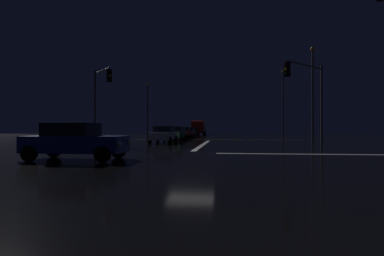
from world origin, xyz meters
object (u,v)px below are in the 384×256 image
Objects in this scene: box_truck at (199,127)px; traffic_signal_nw at (100,92)px; sedan_red at (184,132)px; sedan_black at (193,132)px; sedan_gray at (189,132)px; sedan_orange at (178,133)px; streetlamp_left_far at (148,106)px; streetlamp_right_near at (313,87)px; sedan_green at (175,134)px; traffic_signal_ne at (308,88)px; sedan_white at (164,134)px; streetlamp_right_far at (283,99)px; sedan_blue_crossing at (75,141)px.

box_truck is 39.64m from traffic_signal_nw.
sedan_red and sedan_black have the same top height.
sedan_orange is at bearing -89.95° from sedan_gray.
streetlamp_left_far is 26.36m from streetlamp_right_near.
sedan_orange and sedan_black have the same top height.
sedan_green and sedan_black have the same top height.
box_truck is 1.26× the size of traffic_signal_ne.
sedan_white is at bearing 27.68° from traffic_signal_nw.
sedan_red is 20.32m from box_truck.
sedan_orange is 1.00× the size of sedan_gray.
traffic_signal_ne is (12.13, -39.73, 2.86)m from box_truck.
box_truck is at bearing 129.82° from streetlamp_right_far.
sedan_orange is at bearing 70.97° from traffic_signal_nw.
streetlamp_left_far is at bearing 180.00° from streetlamp_right_far.
sedan_blue_crossing is 38.40m from streetlamp_right_far.
sedan_gray is 1.00× the size of sedan_black.
streetlamp_right_far is (14.33, 19.49, 4.99)m from sedan_white.
sedan_orange is at bearing 153.36° from streetlamp_right_near.
sedan_gray and sedan_blue_crossing have the same top height.
streetlamp_left_far is at bearing 129.73° from traffic_signal_ne.
sedan_black is at bearing 81.57° from traffic_signal_nw.
sedan_white is 0.43× the size of streetlamp_right_far.
sedan_white is 0.51× the size of streetlamp_left_far.
streetlamp_right_near is (-0.00, -16.00, -0.36)m from streetlamp_right_far.
sedan_red is 0.66× the size of traffic_signal_nw.
sedan_black is 0.66× the size of traffic_signal_nw.
streetlamp_left_far is (-6.61, 19.49, 4.15)m from sedan_white.
sedan_orange is at bearing -149.53° from streetlamp_right_far.
sedan_orange is at bearing 89.37° from sedan_blue_crossing.
sedan_blue_crossing is 18.22m from traffic_signal_ne.
box_truck is (0.07, 36.60, 0.91)m from sedan_white.
sedan_blue_crossing is at bearing -136.06° from traffic_signal_ne.
sedan_green is 15.07m from streetlamp_right_near.
streetlamp_left_far reaches higher than sedan_black.
traffic_signal_nw reaches higher than sedan_gray.
sedan_green is 16.50m from sedan_gray.
sedan_white is at bearing -88.65° from sedan_red.
sedan_red is 15.87m from streetlamp_right_far.
streetlamp_left_far is (-1.61, 22.11, 0.48)m from traffic_signal_nw.
sedan_orange is at bearing -90.07° from sedan_black.
sedan_white and sedan_blue_crossing have the same top height.
streetlamp_left_far is at bearing 94.17° from traffic_signal_nw.
sedan_black is (0.03, 6.80, 0.00)m from sedan_gray.
sedan_gray is 28.43m from traffic_signal_ne.
traffic_signal_ne is at bearing -14.42° from sedan_white.
traffic_signal_nw is at bearing -103.69° from sedan_red.
sedan_gray is at bearing 89.57° from sedan_blue_crossing.
traffic_signal_ne is 7.02m from streetlamp_right_near.
sedan_gray is 7.94m from streetlamp_left_far.
traffic_signal_ne is 29.43m from streetlamp_left_far.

